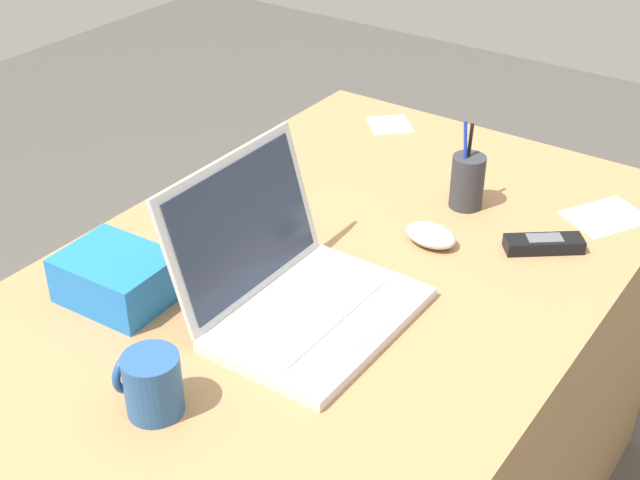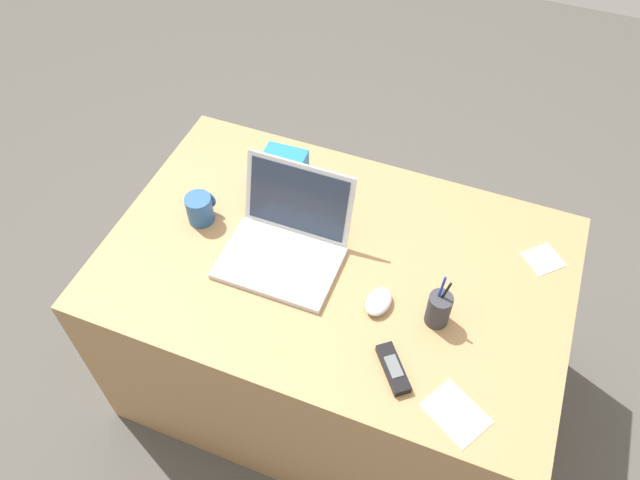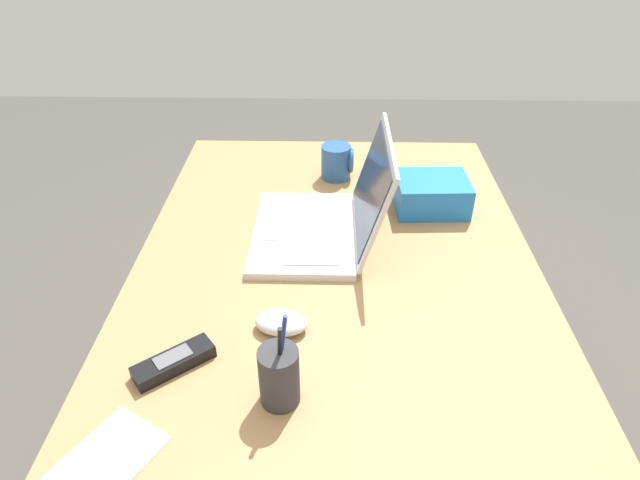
# 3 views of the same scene
# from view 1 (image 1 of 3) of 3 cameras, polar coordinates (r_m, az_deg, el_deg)

# --- Properties ---
(desk) EXTENTS (1.34, 0.87, 0.71)m
(desk) POSITION_cam_1_polar(r_m,az_deg,el_deg) (1.73, 0.81, -11.58)
(desk) COLOR #A87C4F
(desk) RESTS_ON ground
(laptop) EXTENTS (0.33, 0.30, 0.24)m
(laptop) POSITION_cam_1_polar(r_m,az_deg,el_deg) (1.37, -1.69, -3.12)
(laptop) COLOR silver
(laptop) RESTS_ON desk
(computer_mouse) EXTENTS (0.08, 0.11, 0.03)m
(computer_mouse) POSITION_cam_1_polar(r_m,az_deg,el_deg) (1.57, 7.26, 0.31)
(computer_mouse) COLOR silver
(computer_mouse) RESTS_ON desk
(coffee_mug_white) EXTENTS (0.08, 0.09, 0.09)m
(coffee_mug_white) POSITION_cam_1_polar(r_m,az_deg,el_deg) (1.21, -10.83, -9.26)
(coffee_mug_white) COLOR #26518C
(coffee_mug_white) RESTS_ON desk
(cordless_phone) EXTENTS (0.12, 0.14, 0.03)m
(cordless_phone) POSITION_cam_1_polar(r_m,az_deg,el_deg) (1.59, 14.43, -0.25)
(cordless_phone) COLOR black
(cordless_phone) RESTS_ON desk
(pen_holder) EXTENTS (0.06, 0.06, 0.18)m
(pen_holder) POSITION_cam_1_polar(r_m,az_deg,el_deg) (1.68, 9.61, 3.82)
(pen_holder) COLOR #333338
(pen_holder) RESTS_ON desk
(snack_bag) EXTENTS (0.14, 0.18, 0.08)m
(snack_bag) POSITION_cam_1_polar(r_m,az_deg,el_deg) (1.44, -13.14, -2.40)
(snack_bag) COLOR blue
(snack_bag) RESTS_ON desk
(paper_note_near_laptop) EXTENTS (0.13, 0.13, 0.00)m
(paper_note_near_laptop) POSITION_cam_1_polar(r_m,az_deg,el_deg) (2.02, 4.60, 7.53)
(paper_note_near_laptop) COLOR white
(paper_note_near_laptop) RESTS_ON desk
(paper_note_left) EXTENTS (0.18, 0.17, 0.00)m
(paper_note_left) POSITION_cam_1_polar(r_m,az_deg,el_deg) (1.73, 18.21, 1.44)
(paper_note_left) COLOR white
(paper_note_left) RESTS_ON desk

